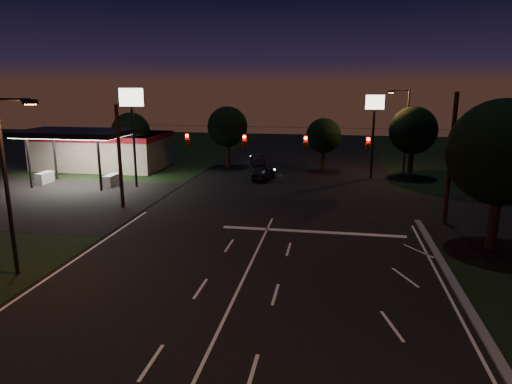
% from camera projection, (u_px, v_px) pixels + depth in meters
% --- Properties ---
extents(ground, '(140.00, 140.00, 0.00)m').
position_uv_depth(ground, '(228.00, 312.00, 19.51)').
color(ground, black).
rests_on(ground, ground).
extents(cross_street_left, '(20.00, 16.00, 0.02)m').
position_uv_depth(cross_street_left, '(39.00, 200.00, 38.17)').
color(cross_street_left, black).
rests_on(cross_street_left, ground).
extents(stop_bar, '(12.00, 0.50, 0.01)m').
position_uv_depth(stop_bar, '(312.00, 232.00, 30.03)').
color(stop_bar, silver).
rests_on(stop_bar, ground).
extents(utility_pole_right, '(0.30, 0.30, 9.00)m').
position_uv_depth(utility_pole_right, '(444.00, 223.00, 31.88)').
color(utility_pole_right, black).
rests_on(utility_pole_right, ground).
extents(utility_pole_left, '(0.28, 0.28, 8.00)m').
position_uv_depth(utility_pole_left, '(123.00, 208.00, 35.88)').
color(utility_pole_left, black).
rests_on(utility_pole_left, ground).
extents(signal_span, '(24.00, 0.40, 1.56)m').
position_uv_depth(signal_span, '(275.00, 141.00, 32.57)').
color(signal_span, black).
rests_on(signal_span, ground).
extents(gas_station, '(14.20, 16.10, 5.25)m').
position_uv_depth(gas_station, '(101.00, 148.00, 51.71)').
color(gas_station, gray).
rests_on(gas_station, ground).
extents(pole_sign_left_near, '(2.20, 0.30, 9.10)m').
position_uv_depth(pole_sign_left_near, '(132.00, 112.00, 41.30)').
color(pole_sign_left_near, black).
rests_on(pole_sign_left_near, ground).
extents(pole_sign_right, '(1.80, 0.30, 8.40)m').
position_uv_depth(pole_sign_right, '(374.00, 117.00, 45.47)').
color(pole_sign_right, black).
rests_on(pole_sign_right, ground).
extents(street_light_left, '(2.20, 0.35, 9.00)m').
position_uv_depth(street_light_left, '(10.00, 174.00, 22.07)').
color(street_light_left, black).
rests_on(street_light_left, ground).
extents(street_light_right_far, '(2.20, 0.35, 9.00)m').
position_uv_depth(street_light_right_far, '(404.00, 126.00, 47.08)').
color(street_light_right_far, black).
rests_on(street_light_right_far, ground).
extents(tree_right_near, '(6.00, 6.00, 8.76)m').
position_uv_depth(tree_right_near, '(501.00, 153.00, 25.68)').
color(tree_right_near, black).
rests_on(tree_right_near, ground).
extents(tree_far_a, '(4.20, 4.20, 6.42)m').
position_uv_depth(tree_far_a, '(131.00, 132.00, 50.37)').
color(tree_far_a, black).
rests_on(tree_far_a, ground).
extents(tree_far_b, '(4.60, 4.60, 6.98)m').
position_uv_depth(tree_far_b, '(228.00, 127.00, 52.46)').
color(tree_far_b, black).
rests_on(tree_far_b, ground).
extents(tree_far_c, '(3.80, 3.80, 5.86)m').
position_uv_depth(tree_far_c, '(324.00, 136.00, 49.82)').
color(tree_far_c, black).
rests_on(tree_far_c, ground).
extents(tree_far_d, '(4.80, 4.80, 7.30)m').
position_uv_depth(tree_far_d, '(413.00, 131.00, 46.22)').
color(tree_far_d, black).
rests_on(tree_far_d, ground).
extents(tree_far_e, '(4.00, 4.00, 6.18)m').
position_uv_depth(tree_far_e, '(504.00, 142.00, 43.11)').
color(tree_far_e, black).
rests_on(tree_far_e, ground).
extents(car_oncoming_a, '(2.21, 4.38, 1.43)m').
position_uv_depth(car_oncoming_a, '(264.00, 173.00, 46.08)').
color(car_oncoming_a, black).
rests_on(car_oncoming_a, ground).
extents(car_oncoming_b, '(2.55, 4.28, 1.33)m').
position_uv_depth(car_oncoming_b, '(258.00, 159.00, 54.55)').
color(car_oncoming_b, black).
rests_on(car_oncoming_b, ground).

